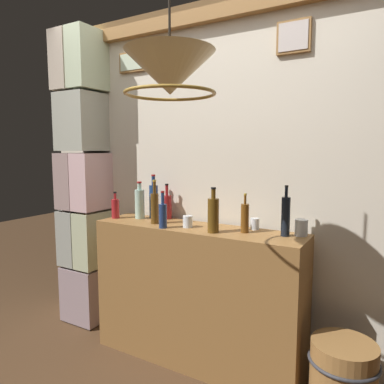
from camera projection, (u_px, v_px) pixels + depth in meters
The scene contains 17 objects.
panelled_rear_partition at pixel (213, 172), 2.66m from camera, with size 3.23×0.15×2.55m.
stone_pillar at pixel (86, 182), 3.11m from camera, with size 0.39×0.38×2.48m.
bar_shelf_unit at pixel (196, 295), 2.54m from camera, with size 1.52×0.37×0.99m, color olive.
liquor_bottle_rum at pixel (245, 218), 2.30m from camera, with size 0.05×0.05×0.26m.
liquor_bottle_brandy at pixel (213, 214), 2.30m from camera, with size 0.07×0.07×0.29m.
liquor_bottle_sherry at pixel (167, 206), 2.76m from camera, with size 0.07×0.07×0.27m.
liquor_bottle_port at pixel (286, 216), 2.20m from camera, with size 0.05×0.05×0.32m.
liquor_bottle_gin at pixel (163, 215), 2.44m from camera, with size 0.06×0.06×0.26m.
liquor_bottle_whiskey at pixel (155, 207), 2.58m from camera, with size 0.06×0.06×0.32m.
liquor_bottle_scotch at pixel (154, 201), 2.79m from camera, with size 0.07×0.07×0.34m.
liquor_bottle_vermouth at pixel (115, 208), 2.79m from camera, with size 0.06×0.06×0.21m.
liquor_bottle_rye at pixel (140, 203), 2.77m from camera, with size 0.07×0.07×0.29m.
glass_tumbler_rocks at pixel (188, 222), 2.46m from camera, with size 0.07×0.07×0.08m.
glass_tumbler_highball at pixel (255, 224), 2.40m from camera, with size 0.06×0.06×0.08m.
glass_tumbler_shot at pixel (301, 228), 2.22m from camera, with size 0.08×0.08×0.10m.
pendant_lamp at pixel (170, 74), 1.70m from camera, with size 0.44×0.44×0.59m.
wooden_barrel at pixel (342, 383), 1.97m from camera, with size 0.38×0.38×0.48m.
Camera 1 is at (1.20, -1.28, 1.52)m, focal length 33.45 mm.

